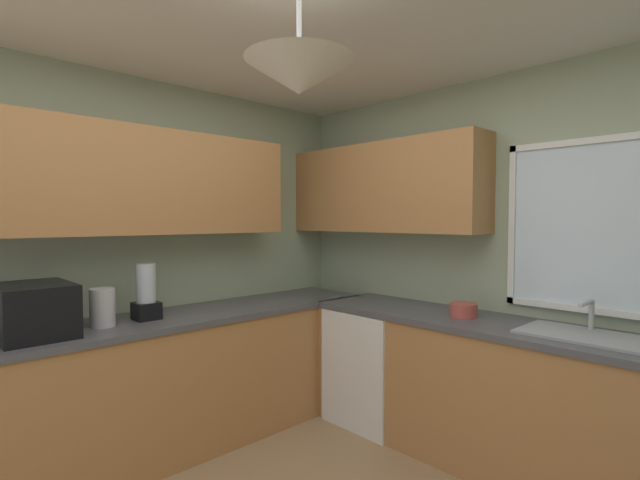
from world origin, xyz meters
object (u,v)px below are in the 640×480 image
object	(u,v)px
kettle	(102,308)
sink_assembly	(582,334)
dishwasher	(377,364)
blender_appliance	(147,294)
microwave	(34,310)
bowl	(464,310)

from	to	relation	value
kettle	sink_assembly	bearing A→B (deg)	41.62
dishwasher	sink_assembly	size ratio (longest dim) A/B	1.40
sink_assembly	blender_appliance	bearing A→B (deg)	-143.27
sink_assembly	blender_appliance	world-z (taller)	blender_appliance
sink_assembly	kettle	bearing A→B (deg)	-138.38
microwave	sink_assembly	xyz separation A→B (m)	(2.08, 2.18, -0.13)
blender_appliance	dishwasher	bearing A→B (deg)	66.47
sink_assembly	bowl	world-z (taller)	sink_assembly
microwave	blender_appliance	size ratio (longest dim) A/B	1.33
kettle	dishwasher	bearing A→B (deg)	70.36
kettle	sink_assembly	distance (m)	2.76
bowl	sink_assembly	bearing A→B (deg)	0.51
dishwasher	microwave	distance (m)	2.33
dishwasher	microwave	world-z (taller)	microwave
kettle	blender_appliance	distance (m)	0.28
dishwasher	kettle	size ratio (longest dim) A/B	3.74
kettle	blender_appliance	bearing A→B (deg)	94.11
dishwasher	bowl	bearing A→B (deg)	2.42
microwave	kettle	size ratio (longest dim) A/B	2.08
bowl	kettle	bearing A→B (deg)	-126.51
blender_appliance	bowl	bearing A→B (deg)	48.45
sink_assembly	blender_appliance	distance (m)	2.60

